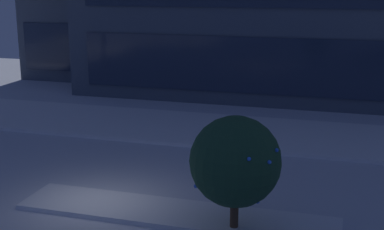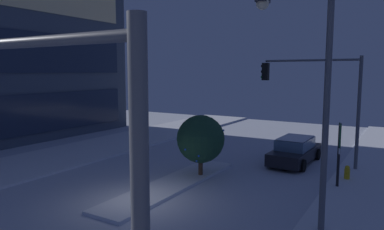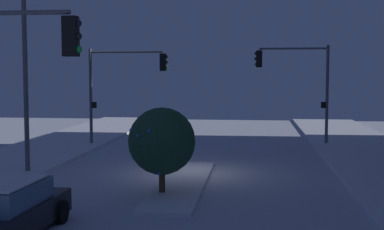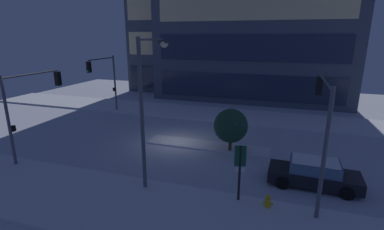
% 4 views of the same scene
% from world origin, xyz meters
% --- Properties ---
extents(ground, '(52.00, 52.00, 0.00)m').
position_xyz_m(ground, '(0.00, 0.00, 0.00)').
color(ground, silver).
extents(curb_strip_far, '(52.00, 5.20, 0.14)m').
position_xyz_m(curb_strip_far, '(0.00, 8.72, 0.07)').
color(curb_strip_far, silver).
rests_on(curb_strip_far, ground).
extents(median_strip, '(9.00, 1.80, 0.14)m').
position_xyz_m(median_strip, '(2.45, -0.05, 0.07)').
color(median_strip, silver).
rests_on(median_strip, ground).
extents(decorated_tree_median, '(2.34, 2.34, 3.10)m').
position_xyz_m(decorated_tree_median, '(4.23, -0.51, 1.93)').
color(decorated_tree_median, '#473323').
rests_on(decorated_tree_median, ground).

